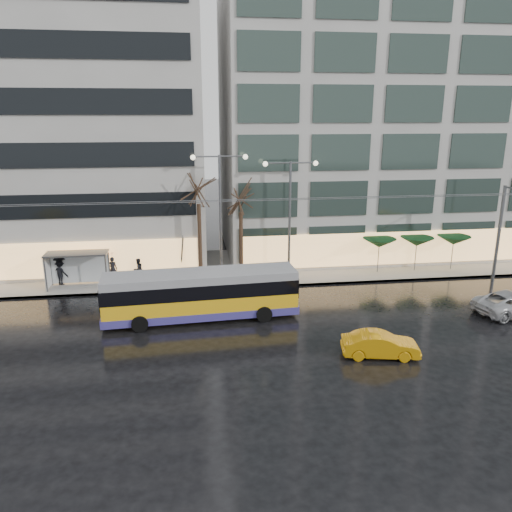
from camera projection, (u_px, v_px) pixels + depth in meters
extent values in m
plane|color=black|center=(198.00, 349.00, 26.10)|extent=(140.00, 140.00, 0.00)
cube|color=gray|center=(219.00, 268.00, 39.68)|extent=(80.00, 10.00, 0.15)
cube|color=slate|center=(223.00, 288.00, 34.96)|extent=(80.00, 0.10, 0.15)
cube|color=#A09D99|center=(408.00, 104.00, 43.18)|extent=(32.00, 14.00, 25.00)
cube|color=gold|center=(201.00, 303.00, 29.74)|extent=(11.45, 3.05, 1.42)
cube|color=#3D3586|center=(201.00, 311.00, 29.87)|extent=(11.49, 3.09, 0.47)
cube|color=black|center=(201.00, 287.00, 29.45)|extent=(11.47, 3.07, 0.85)
cube|color=gray|center=(200.00, 276.00, 29.27)|extent=(11.45, 3.05, 0.47)
cube|color=black|center=(294.00, 283.00, 30.56)|extent=(0.19, 2.17, 1.23)
cube|color=black|center=(101.00, 296.00, 28.42)|extent=(0.19, 2.17, 1.23)
cylinder|color=black|center=(256.00, 300.00, 31.67)|extent=(0.96, 0.39, 0.94)
cylinder|color=black|center=(264.00, 314.00, 29.45)|extent=(0.96, 0.39, 0.94)
cylinder|color=black|center=(141.00, 308.00, 30.32)|extent=(0.96, 0.39, 0.94)
cylinder|color=black|center=(140.00, 324.00, 28.09)|extent=(0.96, 0.39, 0.94)
cylinder|color=#595B60|center=(182.00, 251.00, 29.56)|extent=(0.27, 3.51, 2.48)
cylinder|color=#595B60|center=(182.00, 249.00, 30.00)|extent=(0.27, 3.51, 2.48)
cylinder|color=#595B60|center=(499.00, 234.00, 36.09)|extent=(0.24, 0.24, 7.00)
cylinder|color=#595B60|center=(209.00, 202.00, 29.83)|extent=(42.00, 0.04, 0.04)
cylinder|color=#595B60|center=(208.00, 200.00, 30.31)|extent=(42.00, 0.04, 0.04)
cube|color=#595B60|center=(76.00, 253.00, 34.34)|extent=(4.20, 1.60, 0.12)
cube|color=silver|center=(80.00, 268.00, 35.36)|extent=(4.00, 0.05, 2.20)
cube|color=white|center=(47.00, 272.00, 34.42)|extent=(0.10, 1.40, 2.20)
cylinder|color=#595B60|center=(46.00, 275.00, 33.76)|extent=(0.10, 0.10, 2.40)
cylinder|color=#595B60|center=(51.00, 269.00, 35.10)|extent=(0.10, 0.10, 2.40)
cylinder|color=#595B60|center=(106.00, 273.00, 34.28)|extent=(0.10, 0.10, 2.40)
cylinder|color=#595B60|center=(109.00, 267.00, 35.62)|extent=(0.10, 0.10, 2.40)
cylinder|color=#595B60|center=(221.00, 219.00, 35.37)|extent=(0.18, 0.18, 9.00)
cylinder|color=#595B60|center=(206.00, 157.00, 34.03)|extent=(1.80, 0.10, 0.10)
cylinder|color=#595B60|center=(232.00, 156.00, 34.27)|extent=(1.80, 0.10, 0.10)
sphere|color=#FFF2CC|center=(193.00, 157.00, 33.93)|extent=(0.36, 0.36, 0.36)
sphere|color=#FFF2CC|center=(245.00, 157.00, 34.40)|extent=(0.36, 0.36, 0.36)
cylinder|color=#595B60|center=(290.00, 221.00, 36.08)|extent=(0.18, 0.18, 8.50)
cylinder|color=#595B60|center=(278.00, 163.00, 34.82)|extent=(1.80, 0.10, 0.10)
cylinder|color=#595B60|center=(303.00, 163.00, 35.06)|extent=(1.80, 0.10, 0.10)
sphere|color=#FFF2CC|center=(265.00, 164.00, 34.72)|extent=(0.36, 0.36, 0.36)
sphere|color=#FFF2CC|center=(316.00, 163.00, 35.19)|extent=(0.36, 0.36, 0.36)
cylinder|color=black|center=(200.00, 243.00, 35.83)|extent=(0.28, 0.28, 5.60)
cylinder|color=black|center=(241.00, 245.00, 36.51)|extent=(0.28, 0.28, 4.90)
cylinder|color=#595B60|center=(378.00, 258.00, 38.05)|extent=(0.06, 0.06, 2.20)
cone|color=#0F3716|center=(379.00, 243.00, 37.72)|extent=(2.50, 2.50, 0.70)
cylinder|color=#595B60|center=(415.00, 257.00, 38.44)|extent=(0.06, 0.06, 2.20)
cone|color=#0F3716|center=(417.00, 242.00, 38.11)|extent=(2.50, 2.50, 0.70)
cylinder|color=#595B60|center=(452.00, 255.00, 38.84)|extent=(0.06, 0.06, 2.20)
cone|color=#0F3716|center=(454.00, 240.00, 38.50)|extent=(2.50, 2.50, 0.70)
imported|color=orange|center=(380.00, 345.00, 25.19)|extent=(4.05, 2.02, 1.27)
imported|color=black|center=(113.00, 269.00, 35.99)|extent=(0.73, 0.54, 1.83)
imported|color=#DF4A71|center=(112.00, 258.00, 35.76)|extent=(1.10, 1.12, 0.88)
imported|color=black|center=(138.00, 269.00, 36.32)|extent=(0.99, 0.98, 1.62)
imported|color=black|center=(61.00, 272.00, 35.25)|extent=(1.35, 1.14, 1.82)
imported|color=black|center=(59.00, 261.00, 35.02)|extent=(1.11, 1.11, 0.72)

